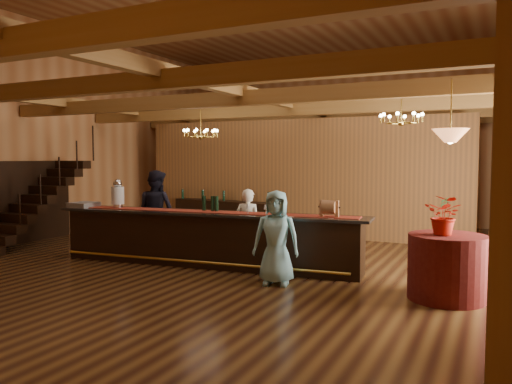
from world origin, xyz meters
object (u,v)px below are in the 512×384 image
at_px(chandelier_right, 401,118).
at_px(bartender, 248,225).
at_px(beverage_dispenser, 118,194).
at_px(raffle_drum, 329,207).
at_px(round_table, 447,267).
at_px(pendant_lamp, 450,136).
at_px(guest, 276,237).
at_px(chandelier_left, 201,133).
at_px(floor_plant, 448,221).
at_px(staff_second, 156,211).
at_px(tasting_bar, 207,238).
at_px(backbar_shelf, 224,216).

xyz_separation_m(chandelier_right, bartender, (-2.78, -0.90, -2.09)).
xyz_separation_m(beverage_dispenser, raffle_drum, (4.43, 0.36, -0.11)).
relative_size(round_table, pendant_lamp, 1.23).
height_order(beverage_dispenser, guest, beverage_dispenser).
distance_m(chandelier_left, chandelier_right, 4.64).
bearing_deg(floor_plant, raffle_drum, -110.71).
bearing_deg(staff_second, tasting_bar, 163.04).
bearing_deg(bartender, floor_plant, -138.71).
height_order(beverage_dispenser, raffle_drum, beverage_dispenser).
relative_size(tasting_bar, chandelier_right, 7.88).
distance_m(beverage_dispenser, staff_second, 1.03).
bearing_deg(bartender, round_table, 157.98).
height_order(backbar_shelf, chandelier_right, chandelier_right).
distance_m(beverage_dispenser, floor_plant, 7.60).
bearing_deg(pendant_lamp, guest, -173.57).
height_order(tasting_bar, raffle_drum, raffle_drum).
height_order(pendant_lamp, floor_plant, pendant_lamp).
bearing_deg(pendant_lamp, raffle_drum, 162.88).
xyz_separation_m(beverage_dispenser, guest, (3.82, -0.55, -0.55)).
bearing_deg(backbar_shelf, raffle_drum, -33.88).
bearing_deg(bartender, raffle_drum, 159.87).
relative_size(staff_second, guest, 1.16).
relative_size(raffle_drum, round_table, 0.31).
bearing_deg(guest, backbar_shelf, 113.68).
relative_size(chandelier_left, bartender, 0.54).
bearing_deg(bartender, backbar_shelf, -59.98).
relative_size(chandelier_left, chandelier_right, 1.00).
bearing_deg(floor_plant, round_table, -85.14).
bearing_deg(pendant_lamp, floor_plant, 94.86).
bearing_deg(raffle_drum, tasting_bar, -175.18).
xyz_separation_m(raffle_drum, floor_plant, (1.59, 4.21, -0.64)).
relative_size(chandelier_right, floor_plant, 0.69).
relative_size(guest, floor_plant, 1.33).
xyz_separation_m(tasting_bar, beverage_dispenser, (-2.04, -0.16, 0.80)).
height_order(backbar_shelf, round_table, round_table).
relative_size(beverage_dispenser, staff_second, 0.33).
height_order(tasting_bar, chandelier_left, chandelier_left).
relative_size(raffle_drum, chandelier_right, 0.43).
distance_m(pendant_lamp, floor_plant, 5.17).
height_order(beverage_dispenser, pendant_lamp, pendant_lamp).
distance_m(bartender, guest, 1.81).
bearing_deg(pendant_lamp, round_table, -26.57).
relative_size(tasting_bar, raffle_drum, 18.54).
distance_m(raffle_drum, backbar_shelf, 5.66).
xyz_separation_m(pendant_lamp, floor_plant, (-0.41, 4.82, -1.82)).
xyz_separation_m(chandelier_right, guest, (-1.57, -2.25, -2.05)).
xyz_separation_m(raffle_drum, bartender, (-1.82, 0.44, -0.48)).
bearing_deg(floor_plant, beverage_dispenser, -142.80).
xyz_separation_m(raffle_drum, backbar_shelf, (-4.23, 3.68, -0.78)).
bearing_deg(chandelier_right, pendant_lamp, -61.96).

